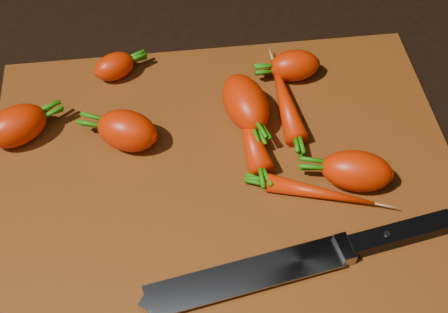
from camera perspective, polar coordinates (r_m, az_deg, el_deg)
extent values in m
cube|color=black|center=(0.68, 0.10, -2.49)|extent=(2.00, 2.00, 0.01)
cube|color=brown|center=(0.67, 0.10, -1.94)|extent=(0.50, 0.40, 0.01)
ellipsoid|color=red|center=(0.72, -18.43, 2.68)|extent=(0.08, 0.07, 0.04)
ellipsoid|color=red|center=(0.68, -8.86, 2.35)|extent=(0.08, 0.07, 0.05)
ellipsoid|color=red|center=(0.70, 1.97, 4.93)|extent=(0.06, 0.09, 0.05)
ellipsoid|color=red|center=(0.76, 6.46, 8.26)|extent=(0.06, 0.04, 0.04)
ellipsoid|color=red|center=(0.76, -9.98, 8.11)|extent=(0.06, 0.05, 0.03)
ellipsoid|color=red|center=(0.66, 12.04, -1.30)|extent=(0.08, 0.06, 0.04)
ellipsoid|color=red|center=(0.72, 5.52, 5.36)|extent=(0.03, 0.13, 0.03)
ellipsoid|color=red|center=(0.65, 8.80, -3.31)|extent=(0.11, 0.06, 0.02)
ellipsoid|color=red|center=(0.68, 2.35, 2.24)|extent=(0.04, 0.11, 0.03)
cube|color=gray|center=(0.59, -7.17, -13.15)|extent=(0.19, 0.07, 0.00)
cube|color=gray|center=(0.59, 2.46, -10.74)|extent=(0.02, 0.03, 0.01)
cube|color=black|center=(0.61, 7.89, -9.22)|extent=(0.11, 0.04, 0.02)
cylinder|color=#B2B2B7|center=(0.60, 6.50, -9.28)|extent=(0.01, 0.01, 0.00)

